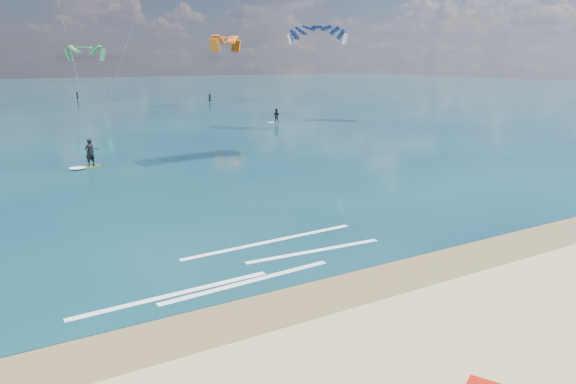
% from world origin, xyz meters
% --- Properties ---
extents(ground, '(320.00, 320.00, 0.00)m').
position_xyz_m(ground, '(0.00, 40.00, 0.00)').
color(ground, tan).
rests_on(ground, ground).
extents(wet_sand_strip, '(320.00, 2.40, 0.01)m').
position_xyz_m(wet_sand_strip, '(0.00, 3.00, 0.00)').
color(wet_sand_strip, brown).
rests_on(wet_sand_strip, ground).
extents(sea, '(320.00, 200.00, 0.04)m').
position_xyz_m(sea, '(0.00, 104.00, 0.02)').
color(sea, '#0A2B3A').
rests_on(sea, ground).
extents(kitesurfer_main, '(7.98, 6.60, 17.37)m').
position_xyz_m(kitesurfer_main, '(-1.26, 24.92, 9.29)').
color(kitesurfer_main, gold).
rests_on(kitesurfer_main, sea).
extents(kitesurfer_far, '(7.98, 7.63, 11.78)m').
position_xyz_m(kitesurfer_far, '(22.64, 40.80, 6.18)').
color(kitesurfer_far, gold).
rests_on(kitesurfer_far, sea).
extents(shoreline_foam, '(12.14, 3.65, 0.01)m').
position_xyz_m(shoreline_foam, '(0.45, 6.27, 0.04)').
color(shoreline_foam, white).
rests_on(shoreline_foam, ground).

